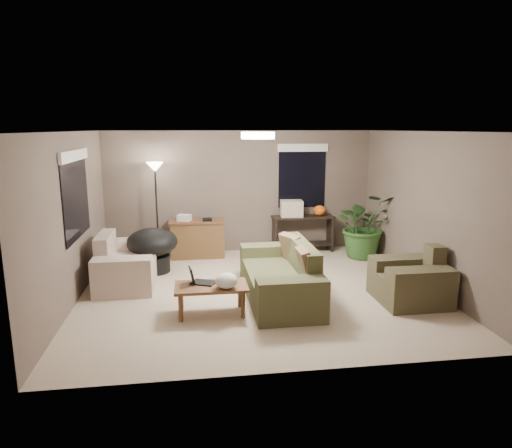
{
  "coord_description": "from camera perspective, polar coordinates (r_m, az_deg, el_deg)",
  "views": [
    {
      "loc": [
        -1.0,
        -6.84,
        2.55
      ],
      "look_at": [
        0.0,
        0.2,
        1.05
      ],
      "focal_mm": 32.0,
      "sensor_mm": 36.0,
      "label": 1
    }
  ],
  "objects": [
    {
      "name": "room_shell",
      "position": [
        7.03,
        0.23,
        1.26
      ],
      "size": [
        5.5,
        5.5,
        5.5
      ],
      "color": "#C7B094",
      "rests_on": "ground"
    },
    {
      "name": "main_sofa",
      "position": [
        7.02,
        3.2,
        -6.84
      ],
      "size": [
        0.95,
        2.2,
        0.85
      ],
      "color": "#4C4D2E",
      "rests_on": "ground"
    },
    {
      "name": "throw_pillows",
      "position": [
        6.97,
        5.3,
        -3.96
      ],
      "size": [
        0.4,
        1.38,
        0.47
      ],
      "color": "#8C7251",
      "rests_on": "main_sofa"
    },
    {
      "name": "loveseat",
      "position": [
        7.94,
        -15.99,
        -5.03
      ],
      "size": [
        0.9,
        1.6,
        0.85
      ],
      "color": "beige",
      "rests_on": "ground"
    },
    {
      "name": "armchair",
      "position": [
        7.23,
        18.8,
        -6.88
      ],
      "size": [
        0.95,
        1.0,
        0.85
      ],
      "color": "#4D462E",
      "rests_on": "ground"
    },
    {
      "name": "coffee_table",
      "position": [
        6.41,
        -5.62,
        -8.14
      ],
      "size": [
        1.0,
        0.55,
        0.42
      ],
      "color": "brown",
      "rests_on": "ground"
    },
    {
      "name": "laptop",
      "position": [
        6.46,
        -7.19,
        -6.88
      ],
      "size": [
        0.41,
        0.35,
        0.24
      ],
      "color": "black",
      "rests_on": "coffee_table"
    },
    {
      "name": "plastic_bag",
      "position": [
        6.22,
        -3.74,
        -7.09
      ],
      "size": [
        0.39,
        0.37,
        0.21
      ],
      "primitive_type": "ellipsoid",
      "rotation": [
        0.0,
        0.0,
        0.38
      ],
      "color": "white",
      "rests_on": "coffee_table"
    },
    {
      "name": "desk",
      "position": [
        9.22,
        -7.32,
        -1.81
      ],
      "size": [
        1.1,
        0.5,
        0.75
      ],
      "color": "brown",
      "rests_on": "ground"
    },
    {
      "name": "desk_papers",
      "position": [
        9.12,
        -8.37,
        0.74
      ],
      "size": [
        0.69,
        0.3,
        0.12
      ],
      "color": "silver",
      "rests_on": "desk"
    },
    {
      "name": "console_table",
      "position": [
        9.62,
        5.86,
        -0.83
      ],
      "size": [
        1.3,
        0.4,
        0.75
      ],
      "color": "black",
      "rests_on": "ground"
    },
    {
      "name": "pumpkin",
      "position": [
        9.62,
        7.94,
        1.68
      ],
      "size": [
        0.33,
        0.33,
        0.22
      ],
      "primitive_type": "ellipsoid",
      "rotation": [
        0.0,
        0.0,
        0.34
      ],
      "color": "orange",
      "rests_on": "console_table"
    },
    {
      "name": "cardboard_box",
      "position": [
        9.47,
        4.46,
        1.95
      ],
      "size": [
        0.47,
        0.37,
        0.33
      ],
      "primitive_type": "cube",
      "rotation": [
        0.0,
        0.0,
        -0.08
      ],
      "color": "beige",
      "rests_on": "console_table"
    },
    {
      "name": "papasan_chair",
      "position": [
        8.38,
        -12.82,
        -2.79
      ],
      "size": [
        1.04,
        1.04,
        0.8
      ],
      "color": "black",
      "rests_on": "ground"
    },
    {
      "name": "floor_lamp",
      "position": [
        8.98,
        -12.46,
        5.55
      ],
      "size": [
        0.32,
        0.32,
        1.91
      ],
      "color": "black",
      "rests_on": "ground"
    },
    {
      "name": "ceiling_fixture",
      "position": [
        6.91,
        0.24,
        11.01
      ],
      "size": [
        0.5,
        0.5,
        0.1
      ],
      "primitive_type": "cylinder",
      "color": "white",
      "rests_on": "room_shell"
    },
    {
      "name": "houseplant",
      "position": [
        9.36,
        13.38,
        -0.98
      ],
      "size": [
        1.18,
        1.32,
        1.03
      ],
      "primitive_type": "imported",
      "color": "#2D5923",
      "rests_on": "ground"
    },
    {
      "name": "cat_scratching_post",
      "position": [
        7.76,
        17.19,
        -6.14
      ],
      "size": [
        0.32,
        0.32,
        0.5
      ],
      "color": "tan",
      "rests_on": "ground"
    },
    {
      "name": "window_left",
      "position": [
        7.38,
        -21.66,
        5.13
      ],
      "size": [
        0.05,
        1.56,
        1.33
      ],
      "color": "black",
      "rests_on": "room_shell"
    },
    {
      "name": "window_back",
      "position": [
        9.62,
        5.82,
        7.31
      ],
      "size": [
        1.06,
        0.05,
        1.33
      ],
      "color": "black",
      "rests_on": "room_shell"
    }
  ]
}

